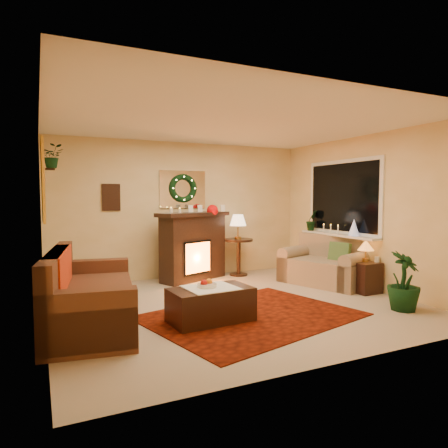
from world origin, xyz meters
name	(u,v)px	position (x,y,z in m)	size (l,w,h in m)	color
floor	(234,304)	(0.00, 0.00, 0.00)	(5.00, 5.00, 0.00)	beige
ceiling	(235,123)	(0.00, 0.00, 2.60)	(5.00, 5.00, 0.00)	white
wall_back	(182,210)	(0.00, 2.25, 1.30)	(5.00, 5.00, 0.00)	#EFD88C
wall_front	(344,226)	(0.00, -2.25, 1.30)	(5.00, 5.00, 0.00)	#EFD88C
wall_left	(43,219)	(-2.50, 0.00, 1.30)	(4.50, 4.50, 0.00)	#EFD88C
wall_right	(366,212)	(2.50, 0.00, 1.30)	(4.50, 4.50, 0.00)	#EFD88C
area_rug	(252,316)	(-0.05, -0.61, 0.01)	(2.61, 1.96, 0.01)	#610308
sofa	(92,290)	(-1.98, -0.09, 0.43)	(0.95, 2.15, 0.93)	#3A1D11
red_throw	(85,286)	(-2.04, 0.05, 0.46)	(0.82, 1.33, 0.02)	#B0262E
fireplace	(193,251)	(0.08, 1.87, 0.55)	(1.31, 0.41, 1.20)	black
poinsettia	(212,210)	(0.45, 1.82, 1.30)	(0.22, 0.22, 0.22)	red
mantel_candle_a	(171,213)	(-0.35, 1.88, 1.26)	(0.06, 0.06, 0.19)	silver
mantel_candle_b	(180,213)	(-0.20, 1.83, 1.26)	(0.05, 0.05, 0.16)	white
mantel_mirror	(183,189)	(0.00, 2.23, 1.70)	(0.92, 0.02, 0.72)	white
wreath	(183,188)	(0.00, 2.19, 1.72)	(0.55, 0.55, 0.11)	#194719
wall_art	(111,197)	(-1.35, 2.23, 1.55)	(0.32, 0.03, 0.48)	#381E11
gold_mirror	(43,182)	(-2.48, 0.30, 1.75)	(0.03, 0.84, 1.00)	gold
hanging_plant	(53,168)	(-2.34, 1.05, 1.97)	(0.33, 0.28, 0.36)	#194719
loveseat	(324,261)	(2.06, 0.52, 0.42)	(0.86, 1.48, 0.86)	gray
window_frame	(343,197)	(2.48, 0.55, 1.55)	(0.03, 1.86, 1.36)	white
window_glass	(343,197)	(2.47, 0.55, 1.55)	(0.02, 1.70, 1.22)	black
window_sill	(338,235)	(2.38, 0.55, 0.87)	(0.22, 1.86, 0.04)	white
mini_tree	(354,227)	(2.35, 0.12, 1.04)	(0.18, 0.18, 0.28)	#B7B6D3
sill_plant	(312,221)	(2.36, 1.29, 1.08)	(0.29, 0.23, 0.53)	black
side_table_round	(239,259)	(1.04, 1.88, 0.33)	(0.56, 0.56, 0.73)	black
lamp_cream	(238,231)	(1.00, 1.84, 0.88)	(0.32, 0.32, 0.50)	beige
end_table_square	(365,276)	(2.26, -0.25, 0.27)	(0.41, 0.41, 0.50)	#392414
lamp_tiffany	(366,247)	(2.29, -0.23, 0.74)	(0.26, 0.26, 0.38)	orange
coffee_table	(211,305)	(-0.62, -0.59, 0.21)	(1.02, 0.56, 0.43)	black
fruit_bowl	(207,286)	(-0.66, -0.56, 0.45)	(0.24, 0.24, 0.06)	silver
floor_palm	(404,278)	(1.98, -1.25, 0.45)	(1.35, 1.35, 2.42)	#103615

